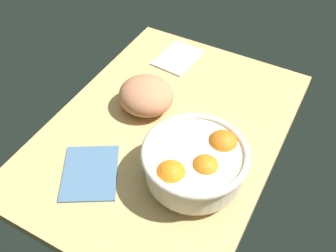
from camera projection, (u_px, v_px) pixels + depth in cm
name	position (u px, v px, depth cm)	size (l,w,h in cm)	color
ground_plane	(165.00, 133.00, 95.62)	(74.38, 53.88, 3.00)	tan
fruit_bowl	(196.00, 162.00, 79.38)	(22.42, 22.42, 10.89)	beige
bread_loaf	(146.00, 96.00, 96.65)	(14.09, 13.35, 8.30)	tan
napkin_folded	(90.00, 172.00, 84.92)	(15.01, 12.00, 0.90)	#496D91
napkin_spare	(178.00, 57.00, 113.65)	(14.13, 10.32, 0.98)	silver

